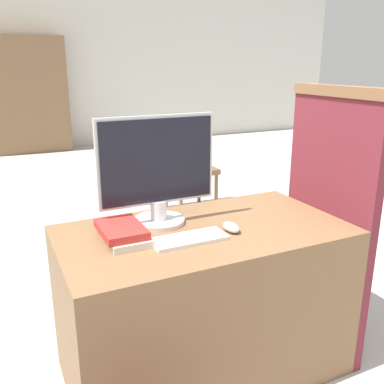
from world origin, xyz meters
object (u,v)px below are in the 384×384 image
Objects in this scene: keyboard at (189,239)px; book_stack at (123,232)px; monitor at (157,171)px; far_chair at (187,162)px; mouse at (231,227)px.

book_stack reaches higher than keyboard.
monitor is at bearing 98.79° from keyboard.
monitor is at bearing -159.31° from far_chair.
mouse is (0.25, -0.23, -0.23)m from monitor.
book_stack is (-0.24, 0.13, 0.02)m from keyboard.
monitor is 0.35m from keyboard.
mouse is at bearing 4.18° from keyboard.
mouse is at bearing -14.68° from book_stack.
far_chair is at bearing 61.95° from monitor.
keyboard is at bearing -155.92° from far_chair.
book_stack reaches higher than mouse.
keyboard is 0.28m from book_stack.
keyboard is 3.03× the size of mouse.
book_stack is at bearing 151.13° from keyboard.
book_stack is (-0.20, -0.11, -0.21)m from monitor.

